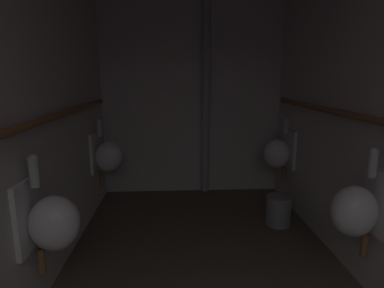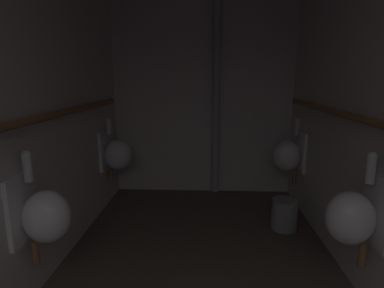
# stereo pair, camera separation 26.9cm
# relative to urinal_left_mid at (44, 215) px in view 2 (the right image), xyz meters

# --- Properties ---
(wall_left) EXTENTS (0.06, 4.38, 2.37)m
(wall_left) POSITION_rel_urinal_left_mid_xyz_m (-0.18, 0.04, 0.56)
(wall_left) COLOR silver
(wall_left) RESTS_ON ground
(wall_back) EXTENTS (2.35, 0.06, 2.37)m
(wall_back) POSITION_rel_urinal_left_mid_xyz_m (0.97, 2.20, 0.56)
(wall_back) COLOR silver
(wall_back) RESTS_ON ground
(urinal_left_mid) EXTENTS (0.32, 0.30, 0.76)m
(urinal_left_mid) POSITION_rel_urinal_left_mid_xyz_m (0.00, 0.00, 0.00)
(urinal_left_mid) COLOR white
(urinal_left_far) EXTENTS (0.32, 0.30, 0.76)m
(urinal_left_far) POSITION_rel_urinal_left_mid_xyz_m (0.00, 1.62, 0.00)
(urinal_left_far) COLOR white
(urinal_right_mid) EXTENTS (0.32, 0.30, 0.76)m
(urinal_right_mid) POSITION_rel_urinal_left_mid_xyz_m (1.93, 0.07, 0.00)
(urinal_right_mid) COLOR white
(urinal_right_far) EXTENTS (0.32, 0.30, 0.76)m
(urinal_right_far) POSITION_rel_urinal_left_mid_xyz_m (1.93, 1.66, 0.00)
(urinal_right_far) COLOR white
(supply_pipe_left) EXTENTS (0.06, 3.63, 0.06)m
(supply_pipe_left) POSITION_rel_urinal_left_mid_xyz_m (-0.09, 0.04, 0.58)
(supply_pipe_left) COLOR #936038
(supply_pipe_right) EXTENTS (0.06, 3.68, 0.06)m
(supply_pipe_right) POSITION_rel_urinal_left_mid_xyz_m (2.02, 0.05, 0.58)
(supply_pipe_right) COLOR #936038
(standpipe_back_wall) EXTENTS (0.09, 0.09, 2.32)m
(standpipe_back_wall) POSITION_rel_urinal_left_mid_xyz_m (1.13, 2.09, 0.56)
(standpipe_back_wall) COLOR #B2B2B2
(standpipe_back_wall) RESTS_ON ground
(waste_bin) EXTENTS (0.25, 0.25, 0.30)m
(waste_bin) POSITION_rel_urinal_left_mid_xyz_m (1.79, 1.14, -0.47)
(waste_bin) COLOR gray
(waste_bin) RESTS_ON ground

